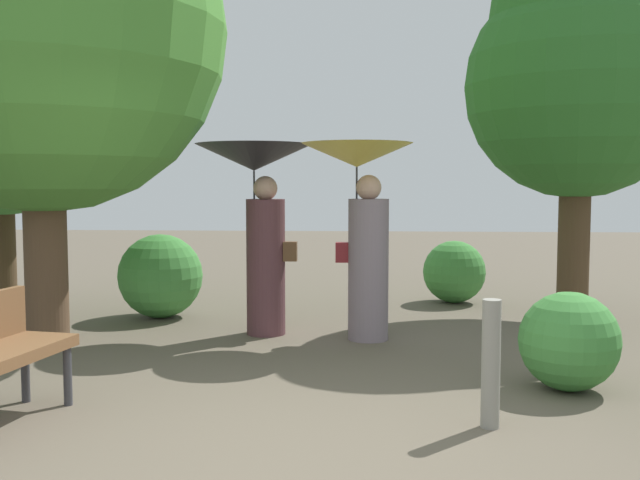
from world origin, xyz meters
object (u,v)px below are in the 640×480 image
(tree_near_right, at_px, (579,66))
(path_marker_post, at_px, (491,364))
(person_left, at_px, (259,197))
(person_right, at_px, (362,205))

(tree_near_right, bearing_deg, path_marker_post, -112.30)
(person_left, xyz_separation_m, path_marker_post, (1.92, -2.80, -1.01))
(tree_near_right, bearing_deg, person_right, -152.66)
(tree_near_right, xyz_separation_m, path_marker_post, (-1.59, -3.87, -2.48))
(person_left, bearing_deg, path_marker_post, -137.66)
(person_right, bearing_deg, tree_near_right, -54.69)
(person_right, height_order, path_marker_post, person_right)
(person_left, xyz_separation_m, tree_near_right, (3.50, 1.07, 1.47))
(tree_near_right, relative_size, path_marker_post, 5.31)
(tree_near_right, bearing_deg, person_left, -163.09)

